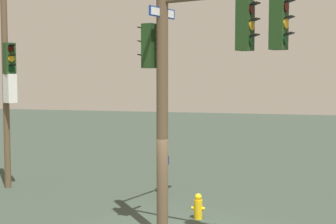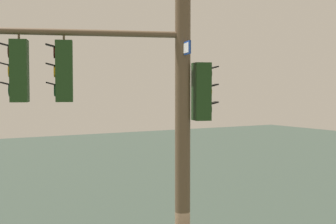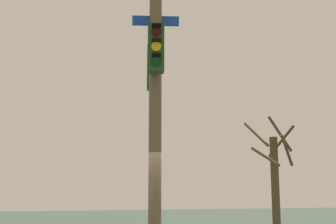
{
  "view_description": "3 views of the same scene",
  "coord_description": "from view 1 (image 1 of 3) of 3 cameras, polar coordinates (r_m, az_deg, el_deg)",
  "views": [
    {
      "loc": [
        2.64,
        -11.76,
        4.11
      ],
      "look_at": [
        -0.34,
        0.23,
        3.16
      ],
      "focal_mm": 52.79,
      "sensor_mm": 36.0,
      "label": 1
    },
    {
      "loc": [
        4.53,
        7.76,
        4.88
      ],
      "look_at": [
        -0.34,
        -0.35,
        4.4
      ],
      "focal_mm": 51.82,
      "sensor_mm": 36.0,
      "label": 2
    },
    {
      "loc": [
        -10.13,
        3.62,
        1.55
      ],
      "look_at": [
        -0.27,
        -0.36,
        3.48
      ],
      "focal_mm": 49.51,
      "sensor_mm": 36.0,
      "label": 3
    }
  ],
  "objects": [
    {
      "name": "main_signal_pole_assembly",
      "position": [
        11.98,
        2.03,
        7.08
      ],
      "size": [
        4.33,
        4.14,
        8.1
      ],
      "rotation": [
        0.0,
        0.0,
        5.95
      ],
      "color": "brown",
      "rests_on": "ground"
    },
    {
      "name": "secondary_pole_assembly",
      "position": [
        18.43,
        -18.08,
        4.07
      ],
      "size": [
        0.72,
        0.56,
        8.1
      ],
      "rotation": [
        0.0,
        0.0,
        5.74
      ],
      "color": "brown",
      "rests_on": "ground"
    },
    {
      "name": "fire_hydrant",
      "position": [
        14.28,
        3.51,
        -10.88
      ],
      "size": [
        0.38,
        0.24,
        0.73
      ],
      "color": "yellow",
      "rests_on": "ground"
    },
    {
      "name": "mailbox",
      "position": [
        16.96,
        -0.33,
        -5.78
      ],
      "size": [
        0.36,
        0.49,
        1.41
      ],
      "rotation": [
        0.0,
        0.0,
        3.44
      ],
      "color": "#4C3823",
      "rests_on": "ground"
    }
  ]
}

